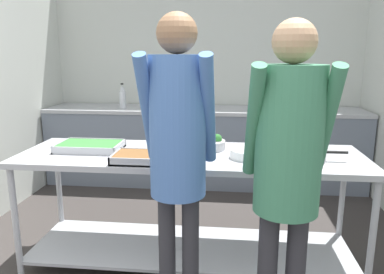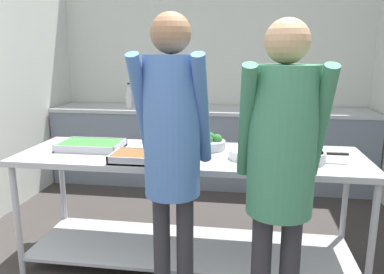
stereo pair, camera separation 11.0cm
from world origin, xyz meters
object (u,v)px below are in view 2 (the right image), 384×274
object	(u,v)px
serving_tray_roast	(91,146)
plate_stack	(247,154)
guest_serving_left	(281,156)
water_bottle	(129,97)
sauce_pan	(304,156)
guest_serving_right	(172,140)
broccoli_bowl	(209,143)
serving_tray_vegetables	(146,157)

from	to	relation	value
serving_tray_roast	plate_stack	world-z (taller)	plate_stack
guest_serving_left	water_bottle	xyz separation A→B (m)	(-1.57, 2.51, -0.02)
sauce_pan	serving_tray_roast	bearing A→B (deg)	175.44
serving_tray_roast	guest_serving_right	bearing A→B (deg)	-42.02
guest_serving_right	water_bottle	size ratio (longest dim) A/B	5.94
sauce_pan	broccoli_bowl	bearing A→B (deg)	159.77
water_bottle	serving_tray_vegetables	bearing A→B (deg)	-69.30
serving_tray_roast	broccoli_bowl	world-z (taller)	broccoli_bowl
broccoli_bowl	plate_stack	distance (m)	0.35
serving_tray_roast	serving_tray_vegetables	xyz separation A→B (m)	(0.50, -0.25, -0.00)
serving_tray_roast	sauce_pan	world-z (taller)	sauce_pan
plate_stack	serving_tray_vegetables	bearing A→B (deg)	-166.95
guest_serving_left	guest_serving_right	xyz separation A→B (m)	(-0.56, 0.11, 0.04)
serving_tray_roast	sauce_pan	size ratio (longest dim) A/B	1.08
sauce_pan	guest_serving_right	world-z (taller)	guest_serving_right
water_bottle	sauce_pan	bearing A→B (deg)	-45.89
serving_tray_vegetables	guest_serving_left	xyz separation A→B (m)	(0.83, -0.54, 0.19)
water_bottle	guest_serving_right	bearing A→B (deg)	-67.20
serving_tray_roast	guest_serving_left	distance (m)	1.56
guest_serving_right	guest_serving_left	bearing A→B (deg)	-10.96
serving_tray_roast	serving_tray_vegetables	world-z (taller)	same
broccoli_bowl	serving_tray_vegetables	bearing A→B (deg)	-136.08
broccoli_bowl	sauce_pan	distance (m)	0.70
serving_tray_vegetables	broccoli_bowl	bearing A→B (deg)	43.92
broccoli_bowl	plate_stack	xyz separation A→B (m)	(0.28, -0.22, -0.02)
serving_tray_roast	guest_serving_left	world-z (taller)	guest_serving_left
plate_stack	guest_serving_left	xyz separation A→B (m)	(0.16, -0.70, 0.19)
serving_tray_roast	broccoli_bowl	size ratio (longest dim) A/B	1.91
sauce_pan	guest_serving_left	bearing A→B (deg)	-107.30
serving_tray_roast	broccoli_bowl	bearing A→B (deg)	7.62
broccoli_bowl	guest_serving_left	xyz separation A→B (m)	(0.44, -0.91, 0.17)
serving_tray_vegetables	sauce_pan	world-z (taller)	sauce_pan
guest_serving_left	plate_stack	bearing A→B (deg)	103.25
broccoli_bowl	water_bottle	xyz separation A→B (m)	(-1.13, 1.60, 0.15)
guest_serving_right	serving_tray_roast	bearing A→B (deg)	137.98
serving_tray_vegetables	water_bottle	world-z (taller)	water_bottle
broccoli_bowl	water_bottle	distance (m)	1.96
plate_stack	guest_serving_left	size ratio (longest dim) A/B	0.14
sauce_pan	guest_serving_right	bearing A→B (deg)	-143.86
plate_stack	guest_serving_right	world-z (taller)	guest_serving_right
guest_serving_right	sauce_pan	bearing A→B (deg)	36.14
serving_tray_roast	sauce_pan	bearing A→B (deg)	-4.56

